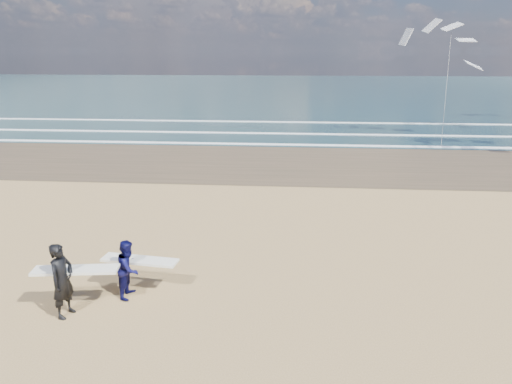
{
  "coord_description": "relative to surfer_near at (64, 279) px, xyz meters",
  "views": [
    {
      "loc": [
        5.49,
        -10.32,
        6.63
      ],
      "look_at": [
        4.19,
        6.0,
        1.55
      ],
      "focal_mm": 32.0,
      "sensor_mm": 36.0,
      "label": 1
    }
  ],
  "objects": [
    {
      "name": "foam_breakers",
      "position": [
        20.27,
        28.34,
        -0.97
      ],
      "size": [
        220.0,
        11.7,
        0.05
      ],
      "color": "white",
      "rests_on": "ground"
    },
    {
      "name": "surfer_far",
      "position": [
        1.33,
        1.13,
        -0.18
      ],
      "size": [
        2.25,
        1.16,
        1.67
      ],
      "color": "#0B0B3E",
      "rests_on": "ground"
    },
    {
      "name": "kite_1",
      "position": [
        17.28,
        26.28,
        4.68
      ],
      "size": [
        6.74,
        4.84,
        9.7
      ],
      "color": "slate",
      "rests_on": "ground"
    },
    {
      "name": "surfer_near",
      "position": [
        0.0,
        0.0,
        0.0
      ],
      "size": [
        2.25,
        1.16,
        2.01
      ],
      "color": "black",
      "rests_on": "ground"
    },
    {
      "name": "ocean",
      "position": [
        20.27,
        72.24,
        -1.01
      ],
      "size": [
        220.0,
        100.0,
        0.02
      ],
      "primitive_type": "cube",
      "color": "#1B373D",
      "rests_on": "ground"
    }
  ]
}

